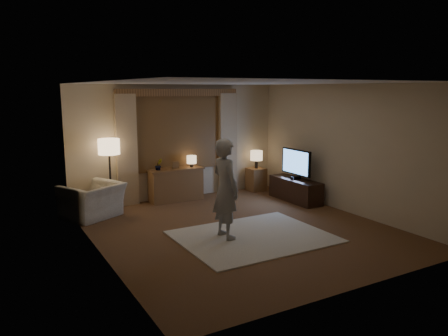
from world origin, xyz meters
TOP-DOWN VIEW (x-y plane):
  - room at (0.00, 0.50)m, footprint 5.04×5.54m
  - rug at (-0.04, -0.46)m, footprint 2.50×2.00m
  - sideboard at (-0.19, 2.50)m, footprint 1.20×0.40m
  - picture_frame at (-0.19, 2.50)m, footprint 0.16×0.02m
  - plant at (-0.59, 2.50)m, footprint 0.17×0.13m
  - table_lamp_sideboard at (0.21, 2.50)m, footprint 0.22×0.22m
  - floor_lamp at (-1.69, 2.41)m, footprint 0.44×0.44m
  - armchair at (-2.15, 2.06)m, footprint 1.34×1.29m
  - side_table at (1.95, 2.45)m, footprint 0.40×0.40m
  - table_lamp_side at (1.95, 2.45)m, footprint 0.30×0.30m
  - tv_stand at (2.15, 1.15)m, footprint 0.45×1.40m
  - tv at (2.15, 1.15)m, footprint 0.23×0.94m
  - person at (-0.48, -0.27)m, footprint 0.43×0.63m

SIDE VIEW (x-z plane):
  - rug at x=-0.04m, z-range 0.00..0.02m
  - tv_stand at x=2.15m, z-range 0.00..0.50m
  - side_table at x=1.95m, z-range 0.00..0.56m
  - armchair at x=-2.15m, z-range 0.00..0.68m
  - sideboard at x=-0.19m, z-range 0.00..0.70m
  - picture_frame at x=-0.19m, z-range 0.70..0.90m
  - plant at x=-0.59m, z-range 0.70..1.00m
  - person at x=-0.48m, z-range 0.02..1.70m
  - table_lamp_side at x=1.95m, z-range 0.65..1.09m
  - tv at x=2.15m, z-range 0.53..1.21m
  - table_lamp_sideboard at x=0.21m, z-range 0.75..1.05m
  - floor_lamp at x=-1.69m, z-range 0.51..2.01m
  - room at x=0.00m, z-range 0.01..2.65m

